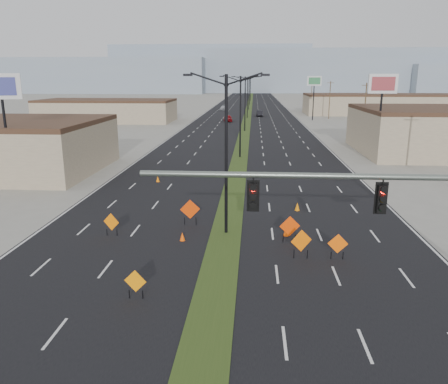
# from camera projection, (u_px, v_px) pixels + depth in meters

# --- Properties ---
(ground) EXTENTS (600.00, 600.00, 0.00)m
(ground) POSITION_uv_depth(u_px,v_px,m) (206.00, 340.00, 16.82)
(ground) COLOR gray
(ground) RESTS_ON ground
(road_surface) EXTENTS (25.00, 400.00, 0.02)m
(road_surface) POSITION_uv_depth(u_px,v_px,m) (247.00, 117.00, 113.32)
(road_surface) COLOR black
(road_surface) RESTS_ON ground
(median_strip) EXTENTS (2.00, 400.00, 0.04)m
(median_strip) POSITION_uv_depth(u_px,v_px,m) (247.00, 117.00, 113.32)
(median_strip) COLOR #2D4318
(median_strip) RESTS_ON ground
(building_sw_far) EXTENTS (30.00, 14.00, 4.50)m
(building_sw_far) POSITION_uv_depth(u_px,v_px,m) (107.00, 112.00, 100.36)
(building_sw_far) COLOR tan
(building_sw_far) RESTS_ON ground
(building_se_far) EXTENTS (44.00, 16.00, 5.00)m
(building_se_far) POSITION_uv_depth(u_px,v_px,m) (386.00, 105.00, 119.85)
(building_se_far) COLOR tan
(building_se_far) RESTS_ON ground
(mesa_west) EXTENTS (180.00, 50.00, 22.00)m
(mesa_west) POSITION_uv_depth(u_px,v_px,m) (73.00, 76.00, 292.08)
(mesa_west) COLOR #8898A9
(mesa_west) RESTS_ON ground
(mesa_center) EXTENTS (220.00, 50.00, 28.00)m
(mesa_center) POSITION_uv_depth(u_px,v_px,m) (310.00, 71.00, 300.15)
(mesa_center) COLOR #8898A9
(mesa_center) RESTS_ON ground
(mesa_backdrop) EXTENTS (140.00, 50.00, 32.00)m
(mesa_backdrop) POSITION_uv_depth(u_px,v_px,m) (212.00, 69.00, 323.53)
(mesa_backdrop) COLOR #8898A9
(mesa_backdrop) RESTS_ON ground
(signal_mast) EXTENTS (16.30, 0.60, 8.00)m
(signal_mast) POSITION_uv_depth(u_px,v_px,m) (429.00, 210.00, 16.97)
(signal_mast) COLOR slate
(signal_mast) RESTS_ON ground
(streetlight_0) EXTENTS (5.15, 0.24, 10.02)m
(streetlight_0) POSITION_uv_depth(u_px,v_px,m) (226.00, 151.00, 27.02)
(streetlight_0) COLOR black
(streetlight_0) RESTS_ON ground
(streetlight_1) EXTENTS (5.15, 0.24, 10.02)m
(streetlight_1) POSITION_uv_depth(u_px,v_px,m) (240.00, 114.00, 54.04)
(streetlight_1) COLOR black
(streetlight_1) RESTS_ON ground
(streetlight_2) EXTENTS (5.15, 0.24, 10.02)m
(streetlight_2) POSITION_uv_depth(u_px,v_px,m) (245.00, 102.00, 81.06)
(streetlight_2) COLOR black
(streetlight_2) RESTS_ON ground
(streetlight_3) EXTENTS (5.15, 0.24, 10.02)m
(streetlight_3) POSITION_uv_depth(u_px,v_px,m) (247.00, 96.00, 108.08)
(streetlight_3) COLOR black
(streetlight_3) RESTS_ON ground
(streetlight_4) EXTENTS (5.15, 0.24, 10.02)m
(streetlight_4) POSITION_uv_depth(u_px,v_px,m) (249.00, 92.00, 135.10)
(streetlight_4) COLOR black
(streetlight_4) RESTS_ON ground
(streetlight_5) EXTENTS (5.15, 0.24, 10.02)m
(streetlight_5) POSITION_uv_depth(u_px,v_px,m) (250.00, 90.00, 162.12)
(streetlight_5) COLOR black
(streetlight_5) RESTS_ON ground
(streetlight_6) EXTENTS (5.15, 0.24, 10.02)m
(streetlight_6) POSITION_uv_depth(u_px,v_px,m) (250.00, 88.00, 189.15)
(streetlight_6) COLOR black
(streetlight_6) RESTS_ON ground
(utility_pole_1) EXTENTS (1.60, 0.20, 9.00)m
(utility_pole_1) POSITION_uv_depth(u_px,v_px,m) (365.00, 110.00, 72.22)
(utility_pole_1) COLOR #4C3823
(utility_pole_1) RESTS_ON ground
(utility_pole_2) EXTENTS (1.60, 0.20, 9.00)m
(utility_pole_2) POSITION_uv_depth(u_px,v_px,m) (330.00, 99.00, 106.00)
(utility_pole_2) COLOR #4C3823
(utility_pole_2) RESTS_ON ground
(utility_pole_3) EXTENTS (1.60, 0.20, 9.00)m
(utility_pole_3) POSITION_uv_depth(u_px,v_px,m) (311.00, 94.00, 139.77)
(utility_pole_3) COLOR #4C3823
(utility_pole_3) RESTS_ON ground
(car_left) EXTENTS (2.40, 4.70, 1.53)m
(car_left) POSITION_uv_depth(u_px,v_px,m) (228.00, 118.00, 100.23)
(car_left) COLOR maroon
(car_left) RESTS_ON ground
(car_mid) EXTENTS (1.64, 4.57, 1.50)m
(car_mid) POSITION_uv_depth(u_px,v_px,m) (260.00, 113.00, 113.81)
(car_mid) COLOR black
(car_mid) RESTS_ON ground
(car_far) EXTENTS (2.48, 4.92, 1.37)m
(car_far) POSITION_uv_depth(u_px,v_px,m) (224.00, 108.00, 135.23)
(car_far) COLOR #A7ABB1
(car_far) RESTS_ON ground
(construction_sign_0) EXTENTS (1.09, 0.37, 1.50)m
(construction_sign_0) POSITION_uv_depth(u_px,v_px,m) (111.00, 223.00, 27.66)
(construction_sign_0) COLOR orange
(construction_sign_0) RESTS_ON ground
(construction_sign_1) EXTENTS (1.05, 0.20, 1.41)m
(construction_sign_1) POSITION_uv_depth(u_px,v_px,m) (135.00, 282.00, 19.73)
(construction_sign_1) COLOR orange
(construction_sign_1) RESTS_ON ground
(construction_sign_2) EXTENTS (1.33, 0.33, 1.80)m
(construction_sign_2) POSITION_uv_depth(u_px,v_px,m) (190.00, 210.00, 29.67)
(construction_sign_2) COLOR #E53904
(construction_sign_2) RESTS_ON ground
(construction_sign_3) EXTENTS (1.26, 0.29, 1.70)m
(construction_sign_3) POSITION_uv_depth(u_px,v_px,m) (290.00, 227.00, 26.49)
(construction_sign_3) COLOR #EF4005
(construction_sign_3) RESTS_ON ground
(construction_sign_4) EXTENTS (1.19, 0.52, 1.70)m
(construction_sign_4) POSITION_uv_depth(u_px,v_px,m) (301.00, 242.00, 24.14)
(construction_sign_4) COLOR #FF6905
(construction_sign_4) RESTS_ON ground
(construction_sign_5) EXTENTS (1.12, 0.06, 1.49)m
(construction_sign_5) POSITION_uv_depth(u_px,v_px,m) (338.00, 245.00, 24.05)
(construction_sign_5) COLOR #FF5C05
(construction_sign_5) RESTS_ON ground
(cone_0) EXTENTS (0.36, 0.36, 0.56)m
(cone_0) POSITION_uv_depth(u_px,v_px,m) (182.00, 237.00, 26.95)
(cone_0) COLOR #FD5205
(cone_0) RESTS_ON ground
(cone_1) EXTENTS (0.41, 0.41, 0.62)m
(cone_1) POSITION_uv_depth(u_px,v_px,m) (286.00, 231.00, 27.78)
(cone_1) COLOR #FB4F05
(cone_1) RESTS_ON ground
(cone_2) EXTENTS (0.51, 0.51, 0.64)m
(cone_2) POSITION_uv_depth(u_px,v_px,m) (297.00, 207.00, 33.08)
(cone_2) COLOR orange
(cone_2) RESTS_ON ground
(cone_3) EXTENTS (0.40, 0.40, 0.59)m
(cone_3) POSITION_uv_depth(u_px,v_px,m) (158.00, 179.00, 42.21)
(cone_3) COLOR orange
(cone_3) RESTS_ON ground
(pole_sign_west) EXTENTS (3.18, 1.65, 10.17)m
(pole_sign_west) POSITION_uv_depth(u_px,v_px,m) (1.00, 95.00, 38.02)
(pole_sign_west) COLOR black
(pole_sign_west) RESTS_ON ground
(pole_sign_east_near) EXTENTS (3.34, 0.43, 10.23)m
(pole_sign_east_near) POSITION_uv_depth(u_px,v_px,m) (382.00, 90.00, 50.82)
(pole_sign_east_near) COLOR black
(pole_sign_east_near) RESTS_ON ground
(pole_sign_east_far) EXTENTS (3.33, 0.96, 10.18)m
(pole_sign_east_far) POSITION_uv_depth(u_px,v_px,m) (314.00, 84.00, 101.56)
(pole_sign_east_far) COLOR black
(pole_sign_east_far) RESTS_ON ground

